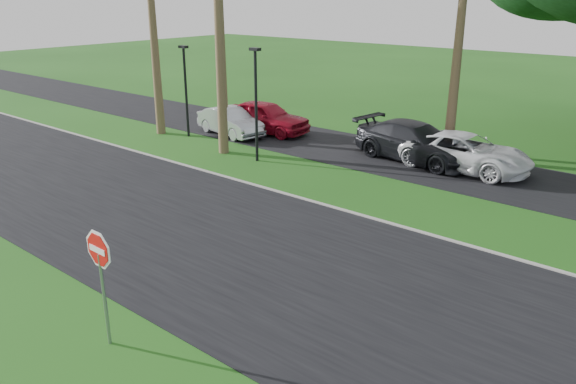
% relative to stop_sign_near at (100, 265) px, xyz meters
% --- Properties ---
extents(ground, '(120.00, 120.00, 0.00)m').
position_rel_stop_sign_near_xyz_m(ground, '(-0.50, 3.00, -1.77)').
color(ground, '#1A4912').
rests_on(ground, ground).
extents(road, '(120.00, 8.00, 0.02)m').
position_rel_stop_sign_near_xyz_m(road, '(-0.50, 5.00, -1.76)').
color(road, black).
rests_on(road, ground).
extents(parking_strip, '(120.00, 5.00, 0.02)m').
position_rel_stop_sign_near_xyz_m(parking_strip, '(-0.50, 15.50, -1.76)').
color(parking_strip, black).
rests_on(parking_strip, ground).
extents(curb, '(120.00, 0.12, 0.06)m').
position_rel_stop_sign_near_xyz_m(curb, '(-0.50, 9.05, -1.74)').
color(curb, gray).
rests_on(curb, ground).
extents(stop_sign_near, '(1.05, 0.07, 2.62)m').
position_rel_stop_sign_near_xyz_m(stop_sign_near, '(0.00, 0.00, 0.00)').
color(stop_sign_near, gray).
rests_on(stop_sign_near, ground).
extents(streetlight_left, '(0.45, 0.25, 4.34)m').
position_rel_stop_sign_near_xyz_m(streetlight_left, '(-12.00, 12.50, 0.72)').
color(streetlight_left, black).
rests_on(streetlight_left, ground).
extents(streetlight_right, '(0.45, 0.25, 4.64)m').
position_rel_stop_sign_near_xyz_m(streetlight_right, '(-6.50, 11.50, 0.88)').
color(streetlight_right, black).
rests_on(streetlight_right, ground).
extents(car_silver, '(4.20, 2.08, 1.32)m').
position_rel_stop_sign_near_xyz_m(car_silver, '(-10.52, 13.95, -1.11)').
color(car_silver, '#A2A6A9').
rests_on(car_silver, ground).
extents(car_red, '(4.87, 2.43, 1.60)m').
position_rel_stop_sign_near_xyz_m(car_red, '(-9.54, 15.40, -0.98)').
color(car_red, maroon).
rests_on(car_red, ground).
extents(car_dark, '(5.71, 2.94, 1.59)m').
position_rel_stop_sign_near_xyz_m(car_dark, '(-1.39, 15.72, -0.98)').
color(car_dark, black).
rests_on(car_dark, ground).
extents(car_minivan, '(5.20, 2.47, 1.43)m').
position_rel_stop_sign_near_xyz_m(car_minivan, '(0.76, 15.80, -1.06)').
color(car_minivan, white).
rests_on(car_minivan, ground).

